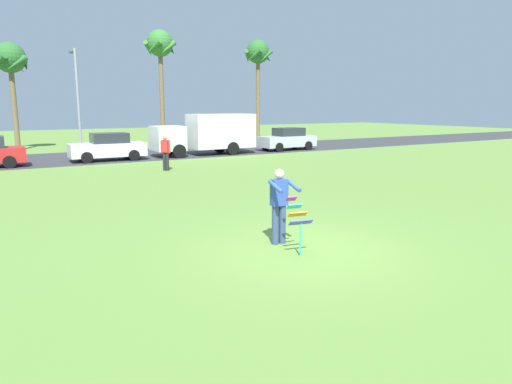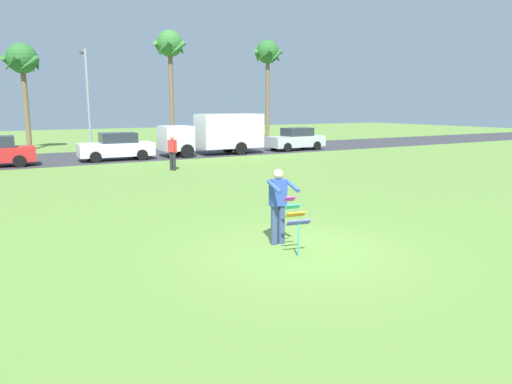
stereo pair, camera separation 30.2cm
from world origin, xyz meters
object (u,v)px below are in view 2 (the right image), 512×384
Objects in this scene: person_walker_near at (172,151)px; parked_car_silver at (296,139)px; palm_tree_centre_far at (170,49)px; streetlight_pole at (87,93)px; parked_car_white at (117,147)px; palm_tree_right_near at (22,63)px; palm_tree_far_left at (268,56)px; person_kite_flyer at (278,203)px; kite_held at (296,217)px; parked_truck_white_box at (218,133)px.

parked_car_silver is at bearing 27.09° from person_walker_near.
palm_tree_centre_far reaches higher than person_walker_near.
palm_tree_centre_far is 8.21m from streetlight_pole.
palm_tree_right_near is at bearing 111.65° from parked_car_white.
parked_car_silver is at bearing -28.89° from streetlight_pole.
palm_tree_centre_far is 1.30× the size of streetlight_pole.
palm_tree_right_near is 20.10m from palm_tree_far_left.
person_kite_flyer is 0.83m from kite_held.
person_kite_flyer is 1.43× the size of kite_held.
palm_tree_centre_far is (-5.87, 9.41, 6.87)m from parked_car_silver.
parked_car_white is 19.99m from palm_tree_far_left.
streetlight_pole reaches higher than person_walker_near.
parked_car_silver is at bearing -30.73° from palm_tree_right_near.
person_walker_near is (-14.80, -15.46, -6.63)m from palm_tree_far_left.
kite_held is at bearing -99.31° from person_walker_near.
parked_car_silver is 2.46× the size of person_walker_near.
parked_truck_white_box is at bearing -46.69° from streetlight_pole.
parked_truck_white_box is 0.96× the size of streetlight_pole.
palm_tree_centre_far reaches higher than palm_tree_far_left.
person_kite_flyer is 30.09m from palm_tree_centre_far.
palm_tree_right_near reaches higher than parked_truck_white_box.
palm_tree_far_left is at bearing 59.82° from kite_held.
kite_held is at bearing -96.11° from person_kite_flyer.
parked_car_white is (0.86, 18.90, -0.18)m from person_kite_flyer.
person_kite_flyer is at bearing -120.75° from palm_tree_far_left.
parked_truck_white_box is 15.12m from palm_tree_right_near.
person_kite_flyer is at bearing -83.93° from palm_tree_right_near.
streetlight_pole is at bearing -36.53° from palm_tree_right_near.
parked_truck_white_box is 0.74× the size of palm_tree_centre_far.
kite_held is at bearing -120.18° from palm_tree_far_left.
parked_car_white is at bearing 102.95° from person_walker_near.
parked_car_white is at bearing -125.90° from palm_tree_centre_far.
parked_car_white is at bearing 87.25° from kite_held.
palm_tree_centre_far is at bearing -2.44° from palm_tree_right_near.
palm_tree_centre_far is at bearing 74.84° from person_kite_flyer.
person_kite_flyer is 29.39m from palm_tree_right_near.
palm_tree_centre_far reaches higher than parked_car_white.
parked_car_white is 11.90m from palm_tree_right_near.
streetlight_pole is (-12.84, 7.09, 3.22)m from parked_car_silver.
kite_held is 27.00m from streetlight_pole.
parked_car_white is at bearing -179.99° from parked_truck_white_box.
kite_held is 0.13× the size of palm_tree_centre_far.
kite_held is 19.73m from parked_car_white.
parked_car_white reaches higher than kite_held.
palm_tree_right_near is at bearing 143.47° from streetlight_pole.
parked_truck_white_box is 7.80m from person_walker_near.
person_kite_flyer is 20.30m from parked_truck_white_box.
parked_car_white is 0.47× the size of palm_tree_far_left.
streetlight_pole is (-16.30, -2.57, -3.57)m from palm_tree_far_left.
palm_tree_centre_far is at bearing 70.19° from person_walker_near.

